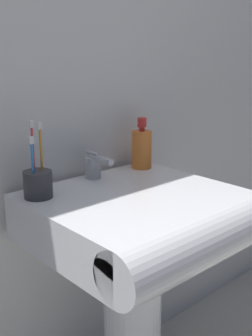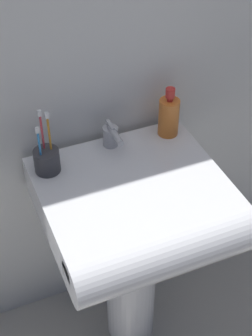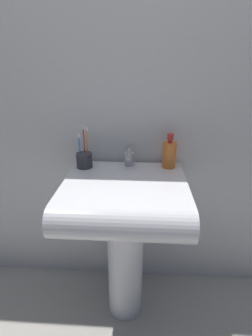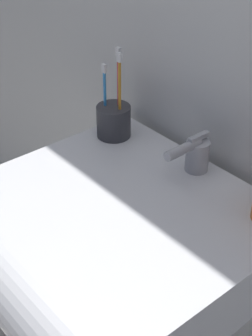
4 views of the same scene
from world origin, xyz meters
The scene contains 7 objects.
ground_plane centered at (0.00, 0.00, 0.00)m, with size 6.00×6.00×0.00m, color #ADA89E.
wall_back centered at (0.00, 0.29, 1.20)m, with size 5.00×0.05×2.40m, color silver.
sink_pedestal centered at (0.00, 0.00, 0.34)m, with size 0.19×0.19×0.67m, color white.
sink_basin centered at (0.00, -0.06, 0.74)m, with size 0.58×0.57×0.14m.
faucet centered at (0.01, 0.19, 0.86)m, with size 0.05×0.12×0.09m.
toothbrush_cup centered at (-0.23, 0.16, 0.86)m, with size 0.08×0.08×0.22m.
soap_bottle centered at (0.22, 0.19, 0.89)m, with size 0.07×0.07×0.18m.
Camera 2 is at (-0.48, -1.09, 1.90)m, focal length 55.00 mm.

